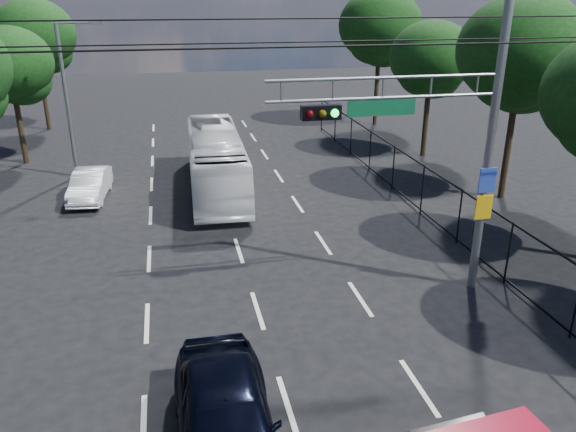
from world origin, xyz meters
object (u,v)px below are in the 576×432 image
object	(u,v)px
signal_mast	(453,115)
white_van	(90,185)
navy_hatchback	(226,420)
white_bus	(216,161)

from	to	relation	value
signal_mast	white_van	world-z (taller)	signal_mast
signal_mast	navy_hatchback	xyz separation A→B (m)	(-6.69, -5.04, -4.43)
navy_hatchback	signal_mast	bearing A→B (deg)	37.23
navy_hatchback	white_van	world-z (taller)	navy_hatchback
signal_mast	navy_hatchback	bearing A→B (deg)	-143.04
white_bus	white_van	size ratio (longest dim) A/B	2.57
white_bus	white_van	world-z (taller)	white_bus
signal_mast	white_bus	xyz separation A→B (m)	(-5.40, 10.63, -3.90)
white_bus	navy_hatchback	bearing A→B (deg)	-92.91
signal_mast	white_van	size ratio (longest dim) A/B	2.53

